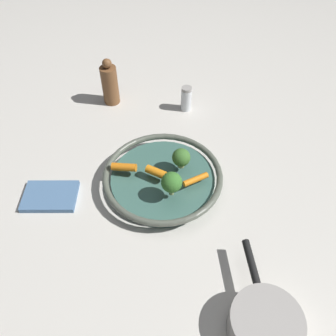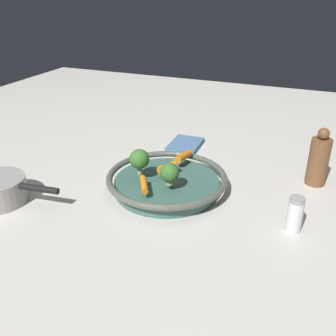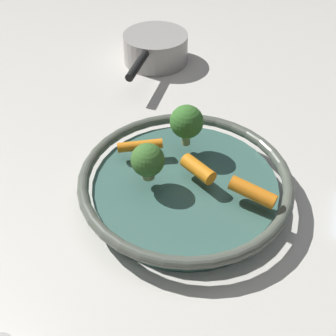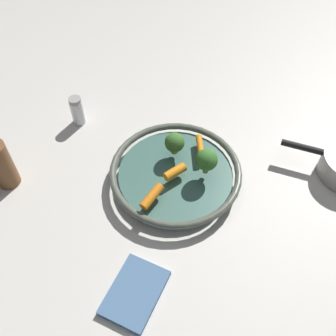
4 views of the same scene
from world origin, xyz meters
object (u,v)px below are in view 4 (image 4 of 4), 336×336
serving_bowl (175,174)px  salt_shaker (77,111)px  pepper_mill (1,163)px  dish_towel (135,293)px  broccoli_floret_mid (175,143)px  baby_carrot_center (200,146)px  baby_carrot_left (152,196)px  broccoli_floret_edge (207,160)px  baby_carrot_near_rim (175,172)px

serving_bowl → salt_shaker: bearing=79.1°
pepper_mill → serving_bowl: bearing=-62.6°
dish_towel → broccoli_floret_mid: bearing=13.4°
serving_bowl → baby_carrot_center: 0.09m
baby_carrot_left → broccoli_floret_edge: 0.15m
baby_carrot_left → broccoli_floret_edge: (0.12, -0.07, 0.03)m
baby_carrot_near_rim → pepper_mill: 0.40m
broccoli_floret_edge → dish_towel: (-0.31, 0.01, -0.08)m
pepper_mill → dish_towel: pepper_mill is taller
serving_bowl → baby_carrot_left: bearing=175.0°
broccoli_floret_edge → dish_towel: broccoli_floret_edge is taller
baby_carrot_left → pepper_mill: (-0.08, 0.35, 0.01)m
broccoli_floret_mid → baby_carrot_left: bearing=-173.1°
baby_carrot_center → pepper_mill: (-0.27, 0.38, 0.02)m
serving_bowl → salt_shaker: (0.06, 0.32, 0.02)m
baby_carrot_center → broccoli_floret_mid: 0.07m
serving_bowl → pepper_mill: pepper_mill is taller
dish_towel → baby_carrot_near_rim: bearing=9.9°
baby_carrot_center → baby_carrot_left: size_ratio=1.06×
baby_carrot_left → pepper_mill: 0.36m
broccoli_floret_mid → salt_shaker: (0.02, 0.30, -0.04)m
broccoli_floret_mid → dish_towel: size_ratio=0.42×
serving_bowl → salt_shaker: size_ratio=3.75×
broccoli_floret_mid → pepper_mill: (-0.23, 0.33, -0.01)m
broccoli_floret_edge → pepper_mill: pepper_mill is taller
baby_carrot_near_rim → dish_towel: size_ratio=0.40×
baby_carrot_center → baby_carrot_left: 0.19m
baby_carrot_near_rim → dish_towel: (-0.27, -0.05, -0.05)m
dish_towel → broccoli_floret_edge: bearing=-2.1°
serving_bowl → broccoli_floret_mid: 0.08m
baby_carrot_left → dish_towel: size_ratio=0.48×
broccoli_floret_mid → salt_shaker: 0.30m
baby_carrot_center → pepper_mill: bearing=125.2°
baby_carrot_near_rim → broccoli_floret_edge: (0.04, -0.06, 0.03)m
serving_bowl → broccoli_floret_mid: (0.05, 0.03, 0.05)m
baby_carrot_near_rim → serving_bowl: bearing=20.2°
dish_towel → salt_shaker: bearing=47.0°
pepper_mill → baby_carrot_near_rim: bearing=-65.1°
baby_carrot_center → pepper_mill: pepper_mill is taller
baby_carrot_center → salt_shaker: bearing=93.5°
dish_towel → pepper_mill: bearing=75.8°
baby_carrot_center → baby_carrot_left: baby_carrot_left is taller
broccoli_floret_mid → pepper_mill: 0.40m
baby_carrot_near_rim → baby_carrot_center: bearing=-10.6°
baby_carrot_center → broccoli_floret_mid: broccoli_floret_mid is taller
broccoli_floret_mid → salt_shaker: bearing=87.0°
serving_bowl → baby_carrot_center: baby_carrot_center is taller
baby_carrot_near_rim → broccoli_floret_edge: size_ratio=0.79×
dish_towel → serving_bowl: bearing=10.5°
broccoli_floret_mid → broccoli_floret_edge: (-0.02, -0.09, 0.01)m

